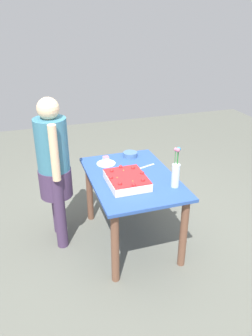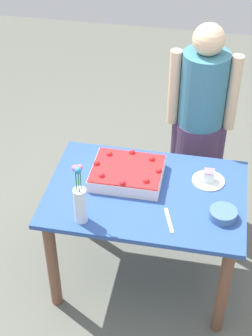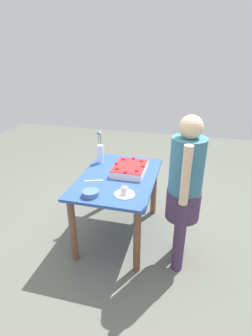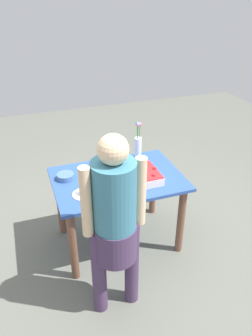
{
  "view_description": "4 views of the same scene",
  "coord_description": "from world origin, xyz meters",
  "px_view_note": "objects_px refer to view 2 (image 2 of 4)",
  "views": [
    {
      "loc": [
        2.62,
        -0.92,
        2.16
      ],
      "look_at": [
        0.05,
        -0.08,
        0.86
      ],
      "focal_mm": 35.0,
      "sensor_mm": 36.0,
      "label": 1
    },
    {
      "loc": [
        -0.31,
        2.23,
        2.71
      ],
      "look_at": [
        0.12,
        -0.01,
        0.89
      ],
      "focal_mm": 55.0,
      "sensor_mm": 36.0,
      "label": 2
    },
    {
      "loc": [
        -2.38,
        -0.7,
        1.98
      ],
      "look_at": [
        0.12,
        -0.06,
        0.79
      ],
      "focal_mm": 28.0,
      "sensor_mm": 36.0,
      "label": 3
    },
    {
      "loc": [
        -0.77,
        -2.39,
        2.28
      ],
      "look_at": [
        0.05,
        -0.09,
        0.88
      ],
      "focal_mm": 35.0,
      "sensor_mm": 36.0,
      "label": 4
    }
  ],
  "objects_px": {
    "cake_knife": "(169,220)",
    "flower_vase": "(80,202)",
    "sheet_cake": "(127,173)",
    "person_standing": "(201,115)",
    "serving_plate_with_slice": "(209,178)",
    "fruit_bowl": "(223,214)"
  },
  "relations": [
    {
      "from": "serving_plate_with_slice",
      "to": "flower_vase",
      "type": "distance_m",
      "value": 0.81
    },
    {
      "from": "serving_plate_with_slice",
      "to": "cake_knife",
      "type": "height_order",
      "value": "serving_plate_with_slice"
    },
    {
      "from": "sheet_cake",
      "to": "person_standing",
      "type": "relative_size",
      "value": 0.28
    },
    {
      "from": "cake_knife",
      "to": "fruit_bowl",
      "type": "bearing_deg",
      "value": -92.67
    },
    {
      "from": "cake_knife",
      "to": "flower_vase",
      "type": "distance_m",
      "value": 0.49
    },
    {
      "from": "flower_vase",
      "to": "person_standing",
      "type": "xyz_separation_m",
      "value": [
        -0.56,
        -1.0,
        -0.02
      ]
    },
    {
      "from": "sheet_cake",
      "to": "serving_plate_with_slice",
      "type": "distance_m",
      "value": 0.48
    },
    {
      "from": "serving_plate_with_slice",
      "to": "sheet_cake",
      "type": "bearing_deg",
      "value": 7.99
    },
    {
      "from": "fruit_bowl",
      "to": "person_standing",
      "type": "distance_m",
      "value": 0.86
    },
    {
      "from": "fruit_bowl",
      "to": "person_standing",
      "type": "bearing_deg",
      "value": -76.74
    },
    {
      "from": "fruit_bowl",
      "to": "cake_knife",
      "type": "bearing_deg",
      "value": 15.5
    },
    {
      "from": "sheet_cake",
      "to": "flower_vase",
      "type": "height_order",
      "value": "flower_vase"
    },
    {
      "from": "serving_plate_with_slice",
      "to": "fruit_bowl",
      "type": "relative_size",
      "value": 1.27
    },
    {
      "from": "serving_plate_with_slice",
      "to": "person_standing",
      "type": "xyz_separation_m",
      "value": [
        0.1,
        -0.53,
        0.1
      ]
    },
    {
      "from": "sheet_cake",
      "to": "flower_vase",
      "type": "distance_m",
      "value": 0.44
    },
    {
      "from": "fruit_bowl",
      "to": "person_standing",
      "type": "xyz_separation_m",
      "value": [
        0.2,
        -0.83,
        0.09
      ]
    },
    {
      "from": "cake_knife",
      "to": "flower_vase",
      "type": "height_order",
      "value": "flower_vase"
    },
    {
      "from": "sheet_cake",
      "to": "serving_plate_with_slice",
      "type": "height_order",
      "value": "sheet_cake"
    },
    {
      "from": "serving_plate_with_slice",
      "to": "fruit_bowl",
      "type": "distance_m",
      "value": 0.31
    },
    {
      "from": "serving_plate_with_slice",
      "to": "fruit_bowl",
      "type": "height_order",
      "value": "serving_plate_with_slice"
    },
    {
      "from": "fruit_bowl",
      "to": "sheet_cake",
      "type": "bearing_deg",
      "value": -21.67
    },
    {
      "from": "sheet_cake",
      "to": "person_standing",
      "type": "distance_m",
      "value": 0.71
    }
  ]
}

